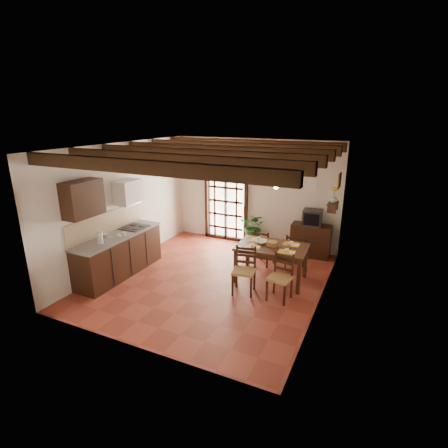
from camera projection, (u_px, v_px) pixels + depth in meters
The scene contains 25 objects.
ground_plane at pixel (212, 280), 7.48m from camera, with size 5.00×5.00×0.00m, color brown.
room_shell at pixel (211, 197), 6.93m from camera, with size 4.52×5.02×2.81m.
ceiling_beams at pixel (210, 152), 6.66m from camera, with size 4.50×4.34×0.20m.
french_door at pixel (226, 198), 9.56m from camera, with size 1.26×0.11×2.32m.
kitchen_counter at pixel (119, 254), 7.61m from camera, with size 0.64×2.25×1.38m.
upper_cabinet at pixel (83, 199), 6.64m from camera, with size 0.35×0.80×0.70m, color black.
range_hood at pixel (128, 192), 7.74m from camera, with size 0.38×0.60×0.54m.
counter_items at pixel (120, 232), 7.54m from camera, with size 0.50×1.43×0.25m.
dining_table at pixel (272, 250), 7.27m from camera, with size 1.48×1.00×0.78m.
chair_near_left at pixel (244, 279), 6.87m from camera, with size 0.49×0.48×0.93m.
chair_near_right at pixel (280, 286), 6.62m from camera, with size 0.46×0.45×0.90m.
chair_far_left at pixel (264, 253), 8.17m from camera, with size 0.46×0.44×0.86m.
chair_far_right at pixel (295, 258), 7.92m from camera, with size 0.40×0.38×0.85m.
table_setting at pixel (272, 244), 7.23m from camera, with size 1.04×0.69×0.10m.
table_bowl at pixel (261, 242), 7.37m from camera, with size 0.22×0.22×0.05m, color white.
sideboard at pixel (311, 240), 8.63m from camera, with size 0.95×0.43×0.80m, color black.
crt_tv at pixel (312, 218), 8.44m from camera, with size 0.48×0.45×0.38m.
fuse_box at pixel (312, 184), 8.48m from camera, with size 0.25×0.03×0.32m, color white.
plant_pot at pixel (254, 243), 9.28m from camera, with size 0.35×0.35×0.21m, color maroon.
potted_plant at pixel (254, 227), 9.14m from camera, with size 1.77×1.52×1.98m, color #144C19.
wall_shelf at pixel (333, 205), 7.54m from camera, with size 0.20×0.42×0.20m.
shelf_vase at pixel (334, 199), 7.49m from camera, with size 0.15×0.15×0.15m, color #B2BFB2.
shelf_flowers at pixel (335, 189), 7.43m from camera, with size 0.14×0.14×0.36m.
framed_picture at pixel (339, 181), 7.34m from camera, with size 0.03×0.32×0.32m.
pendant_lamp at pixel (276, 183), 6.94m from camera, with size 0.36×0.36×0.84m.
Camera 1 is at (3.11, -6.01, 3.40)m, focal length 28.00 mm.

